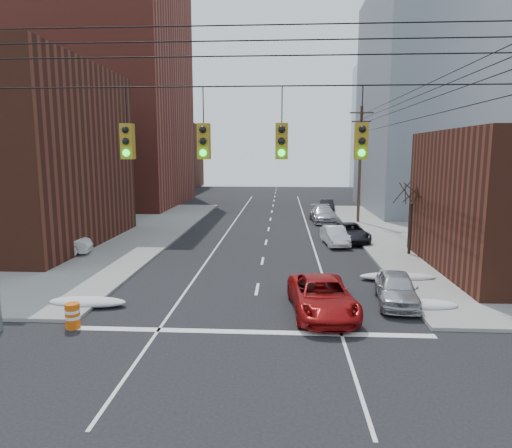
# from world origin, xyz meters

# --- Properties ---
(ground) EXTENTS (160.00, 160.00, 0.00)m
(ground) POSITION_xyz_m (0.00, 0.00, 0.00)
(ground) COLOR black
(ground) RESTS_ON ground
(building_brick_tall) EXTENTS (24.00, 20.00, 30.00)m
(building_brick_tall) POSITION_xyz_m (-24.00, 48.00, 15.00)
(building_brick_tall) COLOR maroon
(building_brick_tall) RESTS_ON ground
(building_brick_far) EXTENTS (22.00, 18.00, 12.00)m
(building_brick_far) POSITION_xyz_m (-26.00, 74.00, 6.00)
(building_brick_far) COLOR #4F2317
(building_brick_far) RESTS_ON ground
(building_office) EXTENTS (22.00, 20.00, 25.00)m
(building_office) POSITION_xyz_m (22.00, 44.00, 12.50)
(building_office) COLOR gray
(building_office) RESTS_ON ground
(building_glass) EXTENTS (20.00, 18.00, 22.00)m
(building_glass) POSITION_xyz_m (24.00, 70.00, 11.00)
(building_glass) COLOR gray
(building_glass) RESTS_ON ground
(utility_pole_far) EXTENTS (2.20, 0.28, 11.00)m
(utility_pole_far) POSITION_xyz_m (8.50, 34.00, 5.78)
(utility_pole_far) COLOR #473323
(utility_pole_far) RESTS_ON ground
(traffic_signals) EXTENTS (17.00, 0.42, 2.02)m
(traffic_signals) POSITION_xyz_m (0.10, 2.97, 7.17)
(traffic_signals) COLOR black
(traffic_signals) RESTS_ON ground
(bare_tree) EXTENTS (2.09, 2.20, 4.93)m
(bare_tree) POSITION_xyz_m (9.59, 20.00, 2.32)
(bare_tree) COLOR black
(bare_tree) RESTS_ON ground
(snow_nw) EXTENTS (3.50, 1.08, 0.42)m
(snow_nw) POSITION_xyz_m (-7.40, 9.00, 0.21)
(snow_nw) COLOR silver
(snow_nw) RESTS_ON ground
(snow_ne) EXTENTS (3.00, 1.08, 0.42)m
(snow_ne) POSITION_xyz_m (7.40, 9.50, 0.21)
(snow_ne) COLOR silver
(snow_ne) RESTS_ON ground
(snow_east_far) EXTENTS (4.00, 1.08, 0.42)m
(snow_east_far) POSITION_xyz_m (7.40, 14.00, 0.21)
(snow_east_far) COLOR silver
(snow_east_far) RESTS_ON ground
(red_pickup) EXTENTS (2.98, 5.65, 1.51)m
(red_pickup) POSITION_xyz_m (2.95, 8.74, 0.76)
(red_pickup) COLOR maroon
(red_pickup) RESTS_ON ground
(parked_car_a) EXTENTS (2.18, 4.42, 1.45)m
(parked_car_a) POSITION_xyz_m (6.40, 10.17, 0.72)
(parked_car_a) COLOR #ABABB0
(parked_car_a) RESTS_ON ground
(parked_car_b) EXTENTS (1.91, 4.28, 1.36)m
(parked_car_b) POSITION_xyz_m (5.10, 23.32, 0.68)
(parked_car_b) COLOR silver
(parked_car_b) RESTS_ON ground
(parked_car_c) EXTENTS (2.79, 5.26, 1.41)m
(parked_car_c) POSITION_xyz_m (6.40, 24.68, 0.70)
(parked_car_c) COLOR black
(parked_car_c) RESTS_ON ground
(parked_car_d) EXTENTS (2.51, 5.54, 1.57)m
(parked_car_d) POSITION_xyz_m (5.20, 34.31, 0.79)
(parked_car_d) COLOR #A3A2A7
(parked_car_d) RESTS_ON ground
(parked_car_e) EXTENTS (1.73, 3.69, 1.22)m
(parked_car_e) POSITION_xyz_m (4.80, 37.31, 0.61)
(parked_car_e) COLOR maroon
(parked_car_e) RESTS_ON ground
(parked_car_f) EXTENTS (1.43, 4.00, 1.31)m
(parked_car_f) POSITION_xyz_m (6.40, 43.35, 0.66)
(parked_car_f) COLOR black
(parked_car_f) RESTS_ON ground
(lot_car_a) EXTENTS (5.03, 2.63, 1.58)m
(lot_car_a) POSITION_xyz_m (-13.69, 18.17, 0.94)
(lot_car_a) COLOR beige
(lot_car_a) RESTS_ON sidewalk_nw
(lot_car_b) EXTENTS (4.95, 3.69, 1.25)m
(lot_car_b) POSITION_xyz_m (-14.22, 28.20, 0.78)
(lot_car_b) COLOR #B0B0B5
(lot_car_b) RESTS_ON sidewalk_nw
(lot_car_c) EXTENTS (5.04, 2.90, 1.38)m
(lot_car_c) POSITION_xyz_m (-17.29, 19.75, 0.84)
(lot_car_c) COLOR black
(lot_car_c) RESTS_ON sidewalk_nw
(lot_car_d) EXTENTS (3.93, 1.86, 1.30)m
(lot_car_d) POSITION_xyz_m (-18.49, 25.04, 0.80)
(lot_car_d) COLOR #B7B7BD
(lot_car_d) RESTS_ON sidewalk_nw
(construction_barrel) EXTENTS (0.73, 0.73, 1.00)m
(construction_barrel) POSITION_xyz_m (-6.88, 6.50, 0.51)
(construction_barrel) COLOR #D5530B
(construction_barrel) RESTS_ON ground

